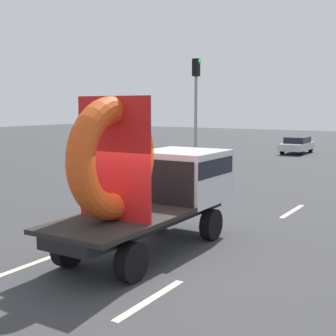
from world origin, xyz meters
The scene contains 8 objects.
ground_plane centered at (0.00, 0.00, 0.00)m, with size 120.00×120.00×0.00m, color #38383A.
flatbed_truck centered at (-0.25, 1.39, 1.67)m, with size 2.02×5.55×3.67m.
traffic_light centered at (-5.92, 13.76, 3.85)m, with size 0.42×0.36×5.91m.
lane_dash_left_near centered at (-1.90, -1.57, 0.00)m, with size 2.97×0.16×0.01m, color beige.
lane_dash_left_far centered at (-1.90, 7.31, 0.00)m, with size 2.87×0.16×0.01m, color beige.
lane_dash_right_near centered at (1.39, -1.33, 0.00)m, with size 2.09×0.16×0.01m, color beige.
lane_dash_right_far centered at (1.39, 7.06, 0.00)m, with size 2.25×0.16×0.01m, color beige.
oncoming_car centered at (-4.16, 26.16, 0.66)m, with size 1.61×3.77×1.23m.
Camera 1 is at (5.89, -7.95, 3.45)m, focal length 49.83 mm.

